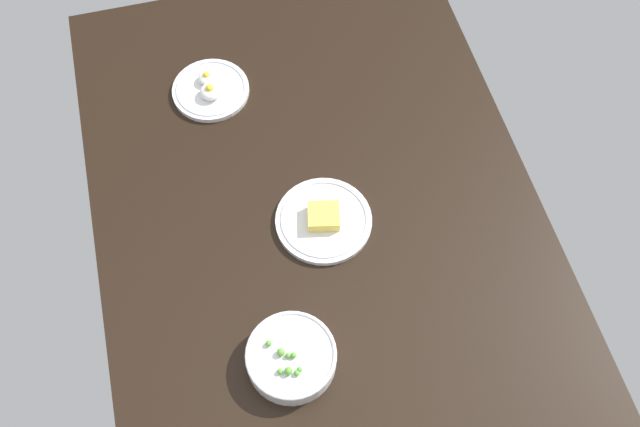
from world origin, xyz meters
TOP-DOWN VIEW (x-y plane):
  - dining_table at (0.00, 0.00)cm, footprint 140.75×92.99cm
  - bowl_peas at (28.55, -12.79)cm, footprint 17.05×17.05cm
  - plate_eggs at (-38.43, -16.33)cm, footprint 17.75×17.75cm
  - plate_cheese at (1.10, 0.51)cm, footprint 20.17×20.17cm

SIDE VIEW (x-z plane):
  - dining_table at x=0.00cm, z-range 0.00..4.00cm
  - plate_cheese at x=1.10cm, z-range 3.06..7.00cm
  - plate_eggs at x=-38.43cm, z-range 2.74..7.44cm
  - bowl_peas at x=28.55cm, z-range 3.60..9.37cm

